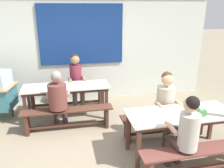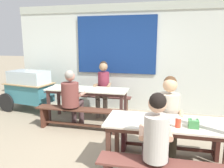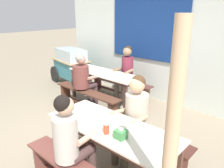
% 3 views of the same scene
% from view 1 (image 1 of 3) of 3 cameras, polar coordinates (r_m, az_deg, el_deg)
% --- Properties ---
extents(ground_plane, '(40.00, 40.00, 0.00)m').
position_cam_1_polar(ground_plane, '(4.28, -0.92, -15.18)').
color(ground_plane, gray).
extents(backdrop_wall, '(6.13, 0.23, 2.76)m').
position_cam_1_polar(backdrop_wall, '(6.00, -5.04, 9.72)').
color(backdrop_wall, silver).
rests_on(backdrop_wall, ground_plane).
extents(dining_table_far, '(1.86, 0.64, 0.76)m').
position_cam_1_polar(dining_table_far, '(5.08, -11.35, -1.30)').
color(dining_table_far, silver).
rests_on(dining_table_far, ground_plane).
extents(dining_table_near, '(1.78, 0.73, 0.76)m').
position_cam_1_polar(dining_table_near, '(3.92, 16.74, -7.94)').
color(dining_table_near, beige).
rests_on(dining_table_near, ground_plane).
extents(bench_far_back, '(1.87, 0.28, 0.46)m').
position_cam_1_polar(bench_far_back, '(5.73, -11.16, -2.89)').
color(bench_far_back, '#532F29').
rests_on(bench_far_back, ground_plane).
extents(bench_far_front, '(1.81, 0.30, 0.46)m').
position_cam_1_polar(bench_far_front, '(4.70, -11.00, -7.77)').
color(bench_far_front, '#502F22').
rests_on(bench_far_front, ground_plane).
extents(bench_near_back, '(1.70, 0.35, 0.46)m').
position_cam_1_polar(bench_near_back, '(4.52, 12.95, -9.09)').
color(bench_near_back, '#4B261F').
rests_on(bench_near_back, ground_plane).
extents(bench_near_front, '(1.72, 0.33, 0.46)m').
position_cam_1_polar(bench_near_front, '(3.69, 20.41, -16.79)').
color(bench_near_front, brown).
rests_on(bench_near_front, ground_plane).
extents(person_right_near_table, '(0.45, 0.57, 1.29)m').
position_cam_1_polar(person_right_near_table, '(4.28, 13.51, -4.38)').
color(person_right_near_table, '#423D2C').
rests_on(person_right_near_table, ground_plane).
extents(person_center_facing, '(0.42, 0.51, 1.34)m').
position_cam_1_polar(person_center_facing, '(5.52, -8.91, 1.40)').
color(person_center_facing, '#665A52').
rests_on(person_center_facing, ground_plane).
extents(person_left_back_turned, '(0.47, 0.57, 1.25)m').
position_cam_1_polar(person_left_back_turned, '(4.60, -13.35, -3.08)').
color(person_left_back_turned, '#443032').
rests_on(person_left_back_turned, ground_plane).
extents(person_near_front, '(0.42, 0.52, 1.29)m').
position_cam_1_polar(person_near_front, '(3.44, 17.85, -11.11)').
color(person_near_front, '#4E3634').
rests_on(person_near_front, ground_plane).
extents(tissue_box, '(0.12, 0.12, 0.13)m').
position_cam_1_polar(tissue_box, '(3.89, 21.33, -6.56)').
color(tissue_box, '#408849').
rests_on(tissue_box, dining_table_near).
extents(condiment_jar, '(0.07, 0.07, 0.14)m').
position_cam_1_polar(condiment_jar, '(3.76, 19.18, -6.94)').
color(condiment_jar, '#E1442C').
rests_on(condiment_jar, dining_table_near).
extents(soup_bowl, '(0.15, 0.15, 0.04)m').
position_cam_1_polar(soup_bowl, '(5.00, -12.87, -0.49)').
color(soup_bowl, silver).
rests_on(soup_bowl, dining_table_far).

